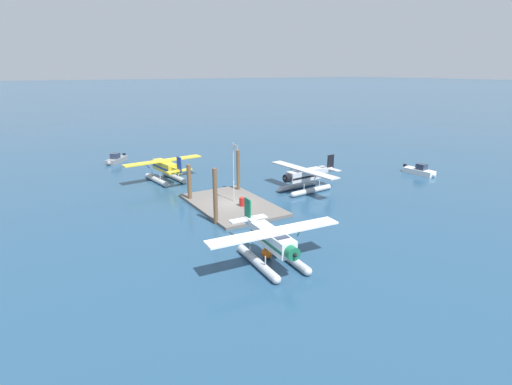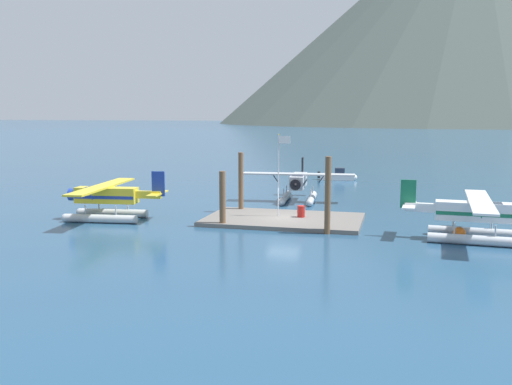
% 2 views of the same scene
% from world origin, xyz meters
% --- Properties ---
extents(ground_plane, '(1200.00, 1200.00, 0.00)m').
position_xyz_m(ground_plane, '(0.00, 0.00, 0.00)').
color(ground_plane, navy).
extents(dock_platform, '(11.80, 7.33, 0.30)m').
position_xyz_m(dock_platform, '(0.00, 0.00, 0.15)').
color(dock_platform, '#66605B').
rests_on(dock_platform, ground).
extents(piling_near_left, '(0.45, 0.45, 4.08)m').
position_xyz_m(piling_near_left, '(-3.88, -3.15, 2.04)').
color(piling_near_left, brown).
rests_on(piling_near_left, ground).
extents(piling_near_right, '(0.41, 0.41, 5.32)m').
position_xyz_m(piling_near_right, '(3.78, -3.63, 2.66)').
color(piling_near_right, brown).
rests_on(piling_near_right, ground).
extents(piling_far_left, '(0.41, 0.41, 5.01)m').
position_xyz_m(piling_far_left, '(-4.27, 3.08, 2.50)').
color(piling_far_left, brown).
rests_on(piling_far_left, ground).
extents(flagpole, '(0.95, 0.10, 6.35)m').
position_xyz_m(flagpole, '(-0.43, 0.53, 4.23)').
color(flagpole, silver).
rests_on(flagpole, dock_platform).
extents(fuel_drum, '(0.62, 0.62, 0.88)m').
position_xyz_m(fuel_drum, '(1.25, 0.53, 0.74)').
color(fuel_drum, '#AD1E19').
rests_on(fuel_drum, dock_platform).
extents(mooring_buoy, '(0.86, 0.86, 0.86)m').
position_xyz_m(mooring_buoy, '(12.35, -3.40, 0.43)').
color(mooring_buoy, orange).
rests_on(mooring_buoy, ground).
extents(seaplane_yellow_port_aft, '(7.95, 10.49, 3.84)m').
position_xyz_m(seaplane_yellow_port_aft, '(-13.44, -2.74, 1.58)').
color(seaplane_yellow_port_aft, '#B7BABF').
rests_on(seaplane_yellow_port_aft, ground).
extents(seaplane_silver_bow_centre, '(10.48, 7.97, 3.84)m').
position_xyz_m(seaplane_silver_bow_centre, '(-0.64, 9.98, 1.58)').
color(seaplane_silver_bow_centre, '#B7BABF').
rests_on(seaplane_silver_bow_centre, ground).
extents(seaplane_white_stbd_aft, '(7.97, 10.47, 3.84)m').
position_xyz_m(seaplane_white_stbd_aft, '(13.24, -3.46, 1.58)').
color(seaplane_white_stbd_aft, '#B7BABF').
rests_on(seaplane_white_stbd_aft, ground).
extents(boat_grey_open_sw, '(4.08, 3.98, 1.50)m').
position_xyz_m(boat_grey_open_sw, '(-27.66, -5.82, 0.49)').
color(boat_grey_open_sw, gray).
rests_on(boat_grey_open_sw, ground).
extents(boat_white_open_north, '(4.89, 1.90, 1.50)m').
position_xyz_m(boat_white_open_north, '(1.15, 28.45, 0.49)').
color(boat_white_open_north, silver).
rests_on(boat_white_open_north, ground).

